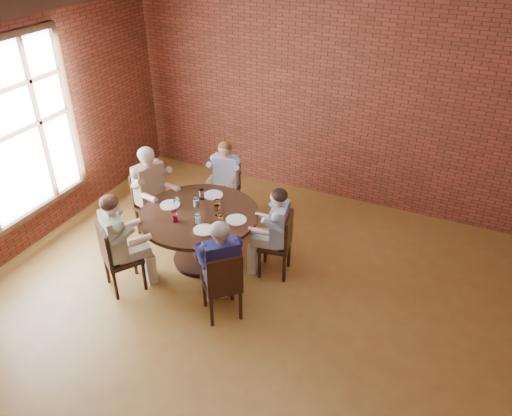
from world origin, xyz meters
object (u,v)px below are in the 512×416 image
at_px(chair_a, 280,242).
at_px(smartphone, 217,230).
at_px(chair_e, 223,284).
at_px(chair_c, 150,201).
at_px(chair_d, 115,256).
at_px(diner_c, 153,193).
at_px(diner_e, 221,269).
at_px(diner_b, 225,181).
at_px(diner_d, 120,243).
at_px(diner_a, 275,232).
at_px(chair_b, 227,187).
at_px(dining_table, 200,228).

xyz_separation_m(chair_a, smartphone, (-0.64, -0.44, 0.27)).
height_order(chair_a, chair_e, chair_e).
distance_m(chair_c, chair_d, 1.29).
distance_m(diner_c, diner_e, 1.95).
bearing_deg(diner_e, chair_c, -75.49).
relative_size(diner_b, diner_d, 0.93).
relative_size(diner_a, diner_e, 0.96).
height_order(chair_c, smartphone, chair_c).
relative_size(chair_b, diner_c, 0.65).
height_order(chair_a, chair_c, chair_c).
bearing_deg(chair_e, chair_d, -39.48).
distance_m(chair_a, diner_b, 1.55).
relative_size(diner_d, smartphone, 8.49).
distance_m(chair_c, chair_e, 2.11).
xyz_separation_m(diner_b, diner_d, (-0.37, -1.96, 0.05)).
bearing_deg(diner_d, diner_a, -111.72).
bearing_deg(chair_c, diner_e, -104.45).
xyz_separation_m(dining_table, diner_d, (-0.59, -0.85, 0.13)).
xyz_separation_m(chair_c, diner_d, (0.42, -1.17, 0.15)).
height_order(chair_d, chair_e, chair_d).
bearing_deg(chair_b, chair_e, -74.18).
distance_m(diner_a, diner_b, 1.50).
relative_size(dining_table, diner_b, 1.25).
distance_m(chair_e, diner_e, 0.16).
height_order(diner_a, chair_b, diner_a).
distance_m(diner_a, chair_c, 1.99).
xyz_separation_m(diner_a, diner_e, (-0.25, -0.95, 0.02)).
xyz_separation_m(chair_d, chair_e, (1.41, 0.10, -0.01)).
xyz_separation_m(chair_c, smartphone, (1.41, -0.56, 0.24)).
xyz_separation_m(chair_e, diner_e, (-0.05, 0.06, 0.14)).
relative_size(diner_b, chair_d, 1.31).
bearing_deg(chair_e, diner_b, -106.30).
bearing_deg(chair_c, diner_b, -27.60).
distance_m(chair_b, chair_e, 2.23).
relative_size(diner_b, diner_e, 0.95).
height_order(chair_d, diner_d, diner_d).
distance_m(diner_b, chair_e, 2.17).
relative_size(chair_c, chair_d, 1.01).
bearing_deg(chair_d, diner_a, -110.82).
bearing_deg(dining_table, diner_a, 10.94).
xyz_separation_m(chair_a, diner_d, (-1.63, -1.05, 0.17)).
distance_m(chair_d, chair_e, 1.42).
relative_size(chair_b, diner_e, 0.68).
relative_size(dining_table, chair_b, 1.74).
bearing_deg(chair_a, dining_table, -90.00).
distance_m(diner_e, smartphone, 0.62).
distance_m(diner_c, smartphone, 1.43).
height_order(diner_b, chair_e, diner_b).
bearing_deg(chair_e, diner_d, -42.20).
xyz_separation_m(chair_a, chair_c, (-2.05, 0.11, 0.03)).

